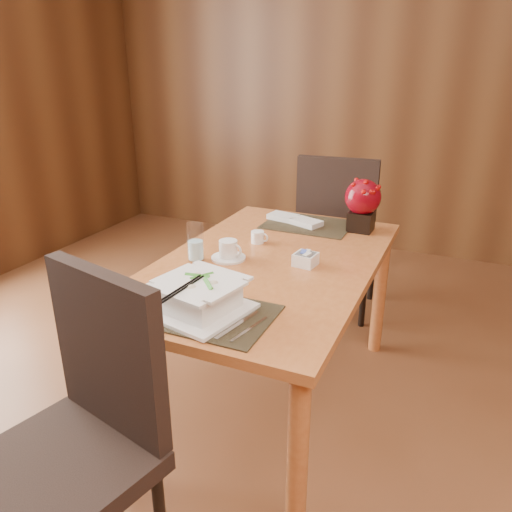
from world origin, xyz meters
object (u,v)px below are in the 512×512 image
at_px(dining_table, 268,280).
at_px(creamer_jug, 258,237).
at_px(water_glass, 195,242).
at_px(berry_decor, 363,202).
at_px(bread_plate, 101,308).
at_px(far_chair, 338,228).
at_px(near_chair, 79,425).
at_px(soup_setting, 199,297).
at_px(sugar_caddy, 305,259).
at_px(coffee_cup, 228,251).

distance_m(dining_table, creamer_jug, 0.26).
xyz_separation_m(water_glass, creamer_jug, (0.16, 0.31, -0.05)).
bearing_deg(berry_decor, bread_plate, -117.60).
bearing_deg(far_chair, near_chair, 79.62).
distance_m(soup_setting, far_chair, 1.59).
bearing_deg(far_chair, berry_decor, 112.90).
distance_m(water_glass, near_chair, 0.94).
xyz_separation_m(dining_table, bread_plate, (-0.37, -0.67, 0.10)).
xyz_separation_m(dining_table, far_chair, (0.05, 1.02, -0.06)).
bearing_deg(far_chair, dining_table, 83.15).
bearing_deg(soup_setting, water_glass, 134.01).
bearing_deg(far_chair, sugar_caddy, 92.50).
bearing_deg(creamer_jug, coffee_cup, -96.35).
bearing_deg(berry_decor, creamer_jug, -137.06).
distance_m(dining_table, bread_plate, 0.77).
relative_size(soup_setting, water_glass, 2.15).
relative_size(bread_plate, near_chair, 0.14).
xyz_separation_m(dining_table, coffee_cup, (-0.17, -0.05, 0.13)).
distance_m(creamer_jug, berry_decor, 0.58).
distance_m(coffee_cup, water_glass, 0.15).
distance_m(water_glass, bread_plate, 0.55).
bearing_deg(creamer_jug, soup_setting, -80.36).
bearing_deg(bread_plate, creamer_jug, 74.65).
relative_size(berry_decor, near_chair, 0.26).
bearing_deg(water_glass, coffee_cup, 29.80).
relative_size(soup_setting, coffee_cup, 2.35).
bearing_deg(sugar_caddy, bread_plate, -128.26).
bearing_deg(soup_setting, far_chair, 99.32).
distance_m(coffee_cup, far_chair, 1.12).
bearing_deg(creamer_jug, near_chair, -90.11).
distance_m(coffee_cup, near_chair, 0.99).
bearing_deg(near_chair, water_glass, 111.46).
bearing_deg(sugar_caddy, creamer_jug, 149.88).
height_order(coffee_cup, far_chair, far_chair).
xyz_separation_m(water_glass, berry_decor, (0.57, 0.70, 0.07)).
height_order(creamer_jug, sugar_caddy, creamer_jug).
relative_size(soup_setting, creamer_jug, 4.47).
bearing_deg(near_chair, sugar_caddy, 85.71).
relative_size(dining_table, near_chair, 1.46).
relative_size(water_glass, far_chair, 0.16).
distance_m(creamer_jug, bread_plate, 0.89).
distance_m(soup_setting, near_chair, 0.55).
xyz_separation_m(soup_setting, bread_plate, (-0.34, -0.12, -0.06)).
bearing_deg(creamer_jug, water_glass, -114.96).
xyz_separation_m(coffee_cup, berry_decor, (0.45, 0.63, 0.12)).
bearing_deg(coffee_cup, bread_plate, -108.10).
xyz_separation_m(berry_decor, far_chair, (-0.23, 0.45, -0.31)).
bearing_deg(dining_table, near_chair, -99.74).
bearing_deg(berry_decor, near_chair, -105.85).
height_order(coffee_cup, water_glass, water_glass).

